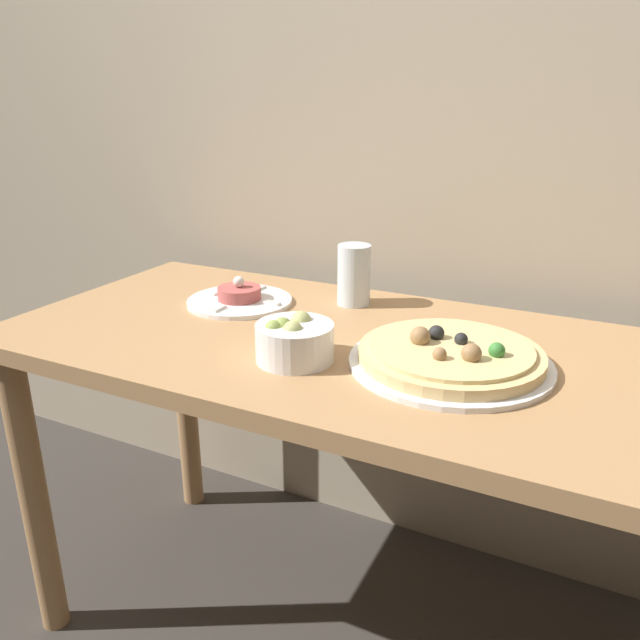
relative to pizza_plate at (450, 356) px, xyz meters
The scene contains 6 objects.
back_wall 0.75m from the pizza_plate, 109.86° to the left, with size 8.00×0.05×2.60m.
dining_table 0.22m from the pizza_plate, 169.71° to the left, with size 1.45×0.65×0.74m.
pizza_plate is the anchor object (origin of this frame).
tartare_plate 0.53m from the pizza_plate, 166.13° to the left, with size 0.24×0.24×0.06m.
small_bowl 0.27m from the pizza_plate, 159.11° to the right, with size 0.14×0.14×0.08m.
drinking_glass 0.38m from the pizza_plate, 140.08° to the left, with size 0.07×0.07×0.14m.
Camera 1 is at (0.41, -0.70, 1.19)m, focal length 35.00 mm.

